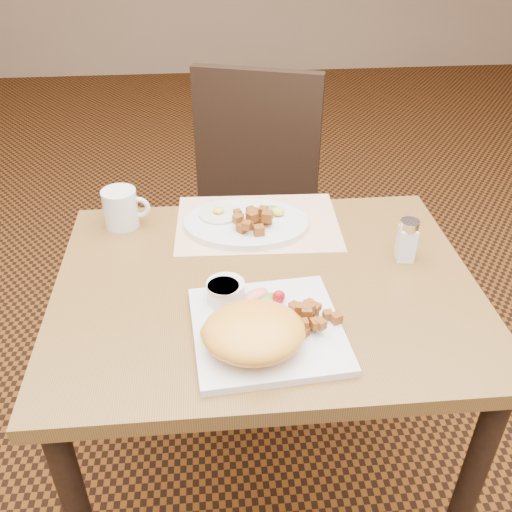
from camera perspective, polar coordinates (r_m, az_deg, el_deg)
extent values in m
plane|color=black|center=(1.78, 0.75, -22.28)|extent=(8.00, 8.00, 0.00)
cube|color=brown|center=(1.23, 1.00, -3.33)|extent=(0.90, 0.70, 0.03)
cylinder|color=black|center=(1.41, 20.03, -22.10)|extent=(0.05, 0.05, 0.71)
cylinder|color=black|center=(1.72, -13.68, -7.69)|extent=(0.05, 0.05, 0.71)
cylinder|color=black|center=(1.77, 12.90, -6.15)|extent=(0.05, 0.05, 0.71)
cube|color=black|center=(1.88, -1.21, 1.09)|extent=(0.53, 0.53, 0.05)
cylinder|color=black|center=(2.14, 4.68, -2.18)|extent=(0.04, 0.04, 0.42)
cylinder|color=black|center=(1.86, 3.06, -8.68)|extent=(0.04, 0.04, 0.42)
cylinder|color=black|center=(2.20, -4.63, -0.99)|extent=(0.04, 0.04, 0.42)
cylinder|color=black|center=(1.93, -7.59, -7.07)|extent=(0.04, 0.04, 0.42)
cube|color=black|center=(1.92, 0.08, 11.06)|extent=(0.41, 0.16, 0.50)
cube|color=white|center=(1.42, 0.15, 3.32)|extent=(0.41, 0.30, 0.00)
cube|color=silver|center=(1.09, 1.14, -7.37)|extent=(0.30, 0.30, 0.02)
ellipsoid|color=#FDAE31|center=(1.03, -0.21, -7.57)|extent=(0.19, 0.17, 0.07)
ellipsoid|color=#FDAE31|center=(1.03, 1.29, -9.13)|extent=(0.07, 0.07, 0.03)
ellipsoid|color=#FDAE31|center=(1.06, -3.61, -7.53)|extent=(0.07, 0.07, 0.03)
cylinder|color=silver|center=(1.14, -3.05, -3.56)|extent=(0.08, 0.08, 0.04)
cylinder|color=beige|center=(1.12, -3.30, -3.08)|extent=(0.06, 0.06, 0.01)
ellipsoid|color=#387223|center=(1.14, 1.27, -4.19)|extent=(0.05, 0.04, 0.01)
ellipsoid|color=red|center=(1.14, 2.30, -4.05)|extent=(0.03, 0.02, 0.03)
ellipsoid|color=#F28C72|center=(1.14, -0.05, -3.94)|extent=(0.07, 0.06, 0.02)
cylinder|color=white|center=(1.42, -3.69, 4.22)|extent=(0.10, 0.10, 0.01)
ellipsoid|color=yellow|center=(1.42, -3.77, 4.59)|extent=(0.03, 0.03, 0.01)
ellipsoid|color=#387223|center=(1.43, 1.62, 4.74)|extent=(0.04, 0.04, 0.01)
ellipsoid|color=yellow|center=(1.42, 2.16, 4.48)|extent=(0.04, 0.04, 0.02)
cube|color=white|center=(1.31, 14.79, 1.18)|extent=(0.04, 0.04, 0.08)
cylinder|color=silver|center=(1.29, 15.11, 3.03)|extent=(0.05, 0.05, 0.02)
cylinder|color=silver|center=(1.43, -13.39, 4.68)|extent=(0.08, 0.08, 0.09)
torus|color=silver|center=(1.42, -11.63, 4.79)|extent=(0.06, 0.02, 0.06)
cube|color=#914E17|center=(1.10, 4.42, -5.83)|extent=(0.03, 0.03, 0.02)
cube|color=#914E17|center=(1.10, 5.24, -6.04)|extent=(0.02, 0.02, 0.01)
cube|color=#914E17|center=(1.11, 7.18, -5.87)|extent=(0.02, 0.02, 0.02)
cube|color=#914E17|center=(1.08, 5.08, -5.63)|extent=(0.02, 0.02, 0.02)
cube|color=#914E17|center=(1.11, 5.46, -5.51)|extent=(0.03, 0.02, 0.02)
cube|color=#914E17|center=(1.06, 6.00, -6.74)|extent=(0.02, 0.02, 0.02)
cube|color=#914E17|center=(1.11, 4.15, -5.49)|extent=(0.02, 0.02, 0.02)
cube|color=#914E17|center=(1.13, 3.78, -4.97)|extent=(0.02, 0.02, 0.01)
cube|color=#914E17|center=(1.10, 3.21, -5.89)|extent=(0.02, 0.02, 0.02)
cube|color=#914E17|center=(1.09, 4.46, -5.31)|extent=(0.02, 0.02, 0.02)
cube|color=#914E17|center=(1.09, 4.41, -6.39)|extent=(0.03, 0.03, 0.02)
cube|color=#914E17|center=(1.11, 5.78, -5.77)|extent=(0.02, 0.02, 0.02)
cube|color=#914E17|center=(1.09, 5.17, -5.24)|extent=(0.03, 0.03, 0.02)
cube|color=#914E17|center=(1.10, 8.04, -6.18)|extent=(0.02, 0.02, 0.02)
cube|color=#914E17|center=(1.08, 5.74, -6.96)|extent=(0.02, 0.02, 0.01)
cube|color=#914E17|center=(1.06, 4.80, -6.73)|extent=(0.02, 0.02, 0.01)
cube|color=#914E17|center=(1.11, 4.70, -5.55)|extent=(0.02, 0.02, 0.02)
cube|color=#914E17|center=(1.09, 4.75, -6.37)|extent=(0.02, 0.01, 0.02)
cube|color=#914E17|center=(1.11, 4.98, -5.58)|extent=(0.03, 0.02, 0.02)
cube|color=#914E17|center=(1.10, 5.97, -5.14)|extent=(0.02, 0.02, 0.01)
cube|color=#914E17|center=(1.08, 2.54, -5.75)|extent=(0.02, 0.02, 0.02)
cube|color=#914E17|center=(1.11, 5.36, -4.87)|extent=(0.02, 0.02, 0.02)
cube|color=#914E17|center=(1.11, 4.00, -5.32)|extent=(0.03, 0.03, 0.02)
cube|color=#914E17|center=(1.09, 3.54, -6.35)|extent=(0.03, 0.03, 0.02)
cube|color=#914E17|center=(1.06, 6.46, -6.77)|extent=(0.02, 0.02, 0.02)
cube|color=#914E17|center=(1.10, 5.37, -4.95)|extent=(0.02, 0.02, 0.02)
cube|color=#914E17|center=(1.07, 4.75, -7.51)|extent=(0.03, 0.03, 0.02)
cube|color=#914E17|center=(1.39, -1.77, 3.79)|extent=(0.03, 0.03, 0.02)
cube|color=#914E17|center=(1.36, -0.65, 3.10)|extent=(0.02, 0.02, 0.02)
cube|color=#914E17|center=(1.39, 0.10, 3.72)|extent=(0.02, 0.02, 0.02)
cube|color=#914E17|center=(1.37, -0.36, 4.27)|extent=(0.02, 0.02, 0.02)
cube|color=#914E17|center=(1.41, 0.36, 4.28)|extent=(0.03, 0.02, 0.02)
cube|color=#914E17|center=(1.38, -0.16, 3.65)|extent=(0.02, 0.03, 0.02)
cube|color=#914E17|center=(1.42, -0.46, 4.54)|extent=(0.03, 0.03, 0.02)
cube|color=#914E17|center=(1.33, -0.97, 3.11)|extent=(0.03, 0.03, 0.02)
cube|color=#914E17|center=(1.36, 1.12, 3.92)|extent=(0.03, 0.03, 0.02)
cube|color=#914E17|center=(1.41, -1.87, 4.30)|extent=(0.02, 0.02, 0.02)
cube|color=#914E17|center=(1.36, 1.13, 3.98)|extent=(0.03, 0.03, 0.02)
cube|color=#914E17|center=(1.39, -0.11, 3.85)|extent=(0.03, 0.03, 0.02)
cube|color=#914E17|center=(1.38, 0.73, 4.51)|extent=(0.03, 0.03, 0.02)
cube|color=#914E17|center=(1.38, 1.06, 3.77)|extent=(0.03, 0.02, 0.02)
cube|color=#914E17|center=(1.34, 0.30, 2.58)|extent=(0.03, 0.02, 0.02)
cube|color=#914E17|center=(1.36, -0.37, 3.98)|extent=(0.03, 0.03, 0.02)
cube|color=#914E17|center=(1.35, -1.82, 3.72)|extent=(0.03, 0.03, 0.02)
cube|color=#914E17|center=(1.38, -0.16, 3.70)|extent=(0.02, 0.02, 0.02)
cube|color=#914E17|center=(1.35, -1.37, 2.86)|extent=(0.03, 0.03, 0.02)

